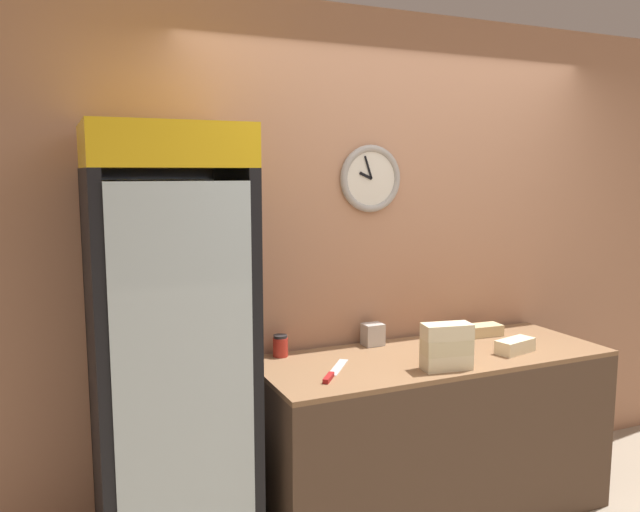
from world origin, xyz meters
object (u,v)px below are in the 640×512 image
object	(u,v)px
chefs_knife	(333,373)
napkin_dispenser	(373,334)
sandwich_stack_middle	(447,346)
condiment_jar	(280,346)
sandwich_stack_top	(447,331)
sandwich_flat_left	(515,346)
sandwich_stack_bottom	(446,362)
sandwich_flat_right	(482,330)
beverage_cooler	(168,339)

from	to	relation	value
chefs_knife	napkin_dispenser	world-z (taller)	napkin_dispenser
sandwich_stack_middle	condiment_jar	distance (m)	0.85
sandwich_stack_top	chefs_knife	bearing A→B (deg)	165.34
sandwich_stack_middle	sandwich_flat_left	world-z (taller)	sandwich_stack_middle
sandwich_stack_bottom	napkin_dispenser	bearing A→B (deg)	103.31
sandwich_flat_left	napkin_dispenser	xyz separation A→B (m)	(-0.62, 0.43, 0.02)
sandwich_stack_middle	sandwich_stack_top	xyz separation A→B (m)	(0.00, 0.00, 0.08)
sandwich_stack_middle	sandwich_flat_right	distance (m)	0.71
sandwich_stack_bottom	napkin_dispenser	world-z (taller)	napkin_dispenser
beverage_cooler	sandwich_flat_left	distance (m)	1.79
sandwich_stack_top	condiment_jar	bearing A→B (deg)	141.73
beverage_cooler	sandwich_flat_left	xyz separation A→B (m)	(1.77, -0.23, -0.17)
beverage_cooler	napkin_dispenser	bearing A→B (deg)	9.91
sandwich_flat_left	chefs_knife	xyz separation A→B (m)	(-1.04, 0.06, -0.03)
sandwich_flat_left	sandwich_stack_bottom	bearing A→B (deg)	-170.18
sandwich_flat_right	condiment_jar	bearing A→B (deg)	175.90
sandwich_stack_bottom	sandwich_stack_top	size ratio (longest dim) A/B	0.99
sandwich_flat_right	napkin_dispenser	bearing A→B (deg)	173.15
napkin_dispenser	chefs_knife	bearing A→B (deg)	-138.20
sandwich_stack_bottom	sandwich_stack_middle	distance (m)	0.08
beverage_cooler	sandwich_flat_right	size ratio (longest dim) A/B	8.72
beverage_cooler	sandwich_flat_right	bearing A→B (deg)	3.71
beverage_cooler	sandwich_stack_top	distance (m)	1.31
sandwich_stack_middle	napkin_dispenser	size ratio (longest dim) A/B	2.10
sandwich_stack_bottom	condiment_jar	distance (m)	0.84
sandwich_stack_bottom	sandwich_flat_right	bearing A→B (deg)	37.93
chefs_knife	beverage_cooler	bearing A→B (deg)	166.52
sandwich_stack_middle	sandwich_flat_right	bearing A→B (deg)	37.93
sandwich_stack_middle	chefs_knife	distance (m)	0.57
sandwich_stack_top	condiment_jar	size ratio (longest dim) A/B	2.24
sandwich_flat_left	condiment_jar	world-z (taller)	condiment_jar
chefs_knife	sandwich_flat_right	bearing A→B (deg)	14.93
beverage_cooler	sandwich_stack_bottom	distance (m)	1.32
sandwich_stack_top	sandwich_flat_right	distance (m)	0.72
sandwich_flat_right	napkin_dispenser	size ratio (longest dim) A/B	1.94
beverage_cooler	condiment_jar	bearing A→B (deg)	18.75
condiment_jar	sandwich_stack_top	bearing A→B (deg)	-38.27
sandwich_flat_left	napkin_dispenser	size ratio (longest dim) A/B	2.02
sandwich_stack_bottom	condiment_jar	size ratio (longest dim) A/B	2.22
sandwich_stack_bottom	sandwich_flat_right	world-z (taller)	sandwich_stack_bottom
sandwich_flat_left	napkin_dispenser	bearing A→B (deg)	145.19
condiment_jar	sandwich_stack_bottom	bearing A→B (deg)	-38.27
sandwich_stack_bottom	sandwich_stack_top	distance (m)	0.15
beverage_cooler	sandwich_stack_middle	world-z (taller)	beverage_cooler
beverage_cooler	napkin_dispenser	distance (m)	1.17
napkin_dispenser	sandwich_flat_right	bearing A→B (deg)	-6.85
beverage_cooler	sandwich_flat_left	bearing A→B (deg)	-7.42
beverage_cooler	sandwich_stack_middle	size ratio (longest dim) A/B	8.06
sandwich_flat_left	sandwich_flat_right	bearing A→B (deg)	80.07
beverage_cooler	condiment_jar	xyz separation A→B (m)	(0.61, 0.21, -0.15)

